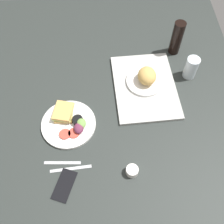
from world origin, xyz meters
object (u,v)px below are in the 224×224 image
Objects in this scene: plate_with_salad at (68,122)px; cell_phone at (63,185)px; serving_tray at (144,86)px; soda_bottle at (176,38)px; espresso_cup at (131,171)px; bread_plate_near at (145,78)px; fork at (62,163)px; knife at (70,169)px; drinking_glass at (190,68)px.

plate_with_salad reaches higher than cell_phone.
serving_tray is 34.34cm from soda_bottle.
espresso_cup is at bearing 118.55° from cell_phone.
plate_with_salad is 1.30× the size of soda_bottle.
espresso_cup is at bearing -22.57° from soda_bottle.
fork is at bearing -44.13° from bread_plate_near.
cell_phone is at bearing -80.96° from espresso_cup.
soda_bottle is 1.11× the size of knife.
knife is (52.63, -64.16, -6.16)cm from drinking_glass.
knife is (45.00, -38.58, -0.55)cm from serving_tray.
drinking_glass is (-28.96, 65.74, 4.65)cm from plate_with_salad.
drinking_glass reaches higher than serving_tray.
soda_bottle is (-47.55, 60.11, 8.74)cm from plate_with_salad.
fork is (20.67, -2.42, -1.51)cm from plate_with_salad.
plate_with_salad reaches higher than knife.
plate_with_salad reaches higher than fork.
cell_phone is (7.51, -2.48, 0.15)cm from knife.
espresso_cup is 0.29× the size of knife.
soda_bottle reaches higher than fork.
serving_tray is 1.65× the size of plate_with_salad.
plate_with_salad is at bearing 85.63° from fork.
drinking_glass is 84.54cm from fork.
plate_with_salad is at bearing -62.02° from serving_tray.
bread_plate_near reaches higher than plate_with_salad.
fork is 1.18× the size of cell_phone.
plate_with_salad is 71.99cm from drinking_glass.
fork is (44.38, -43.06, -4.84)cm from bread_plate_near.
serving_tray reaches higher than cell_phone.
knife is (23.67, 1.58, -1.51)cm from plate_with_salad.
drinking_glass is at bearing 106.60° from serving_tray.
serving_tray is at bearing -37.26° from soda_bottle.
bread_plate_near is 0.74× the size of plate_with_salad.
serving_tray is at bearing 117.98° from plate_with_salad.
bread_plate_near reaches higher than serving_tray.
drinking_glass is at bearing 38.36° from fork.
espresso_cup reaches higher than serving_tray.
espresso_cup is at bearing -11.03° from knife.
espresso_cup is 27.99cm from knife.
espresso_cup reaches higher than cell_phone.
bread_plate_near is 47.17cm from plate_with_salad.
soda_bottle is at bearing 45.08° from knife.
bread_plate_near is 69.00cm from cell_phone.
bread_plate_near is 0.96× the size of soda_bottle.
plate_with_salad is 1.89× the size of cell_phone.
drinking_glass is at bearing 146.68° from espresso_cup.
fork is (-5.69, -31.80, -1.75)cm from espresso_cup.
serving_tray is 8.04× the size of espresso_cup.
soda_bottle is 93.11cm from fork.
plate_with_salad is (21.33, -40.16, 0.96)cm from serving_tray.
bread_plate_near is 1.06× the size of knife.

